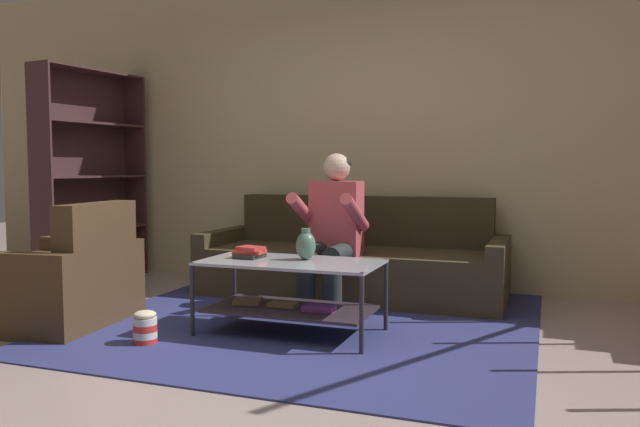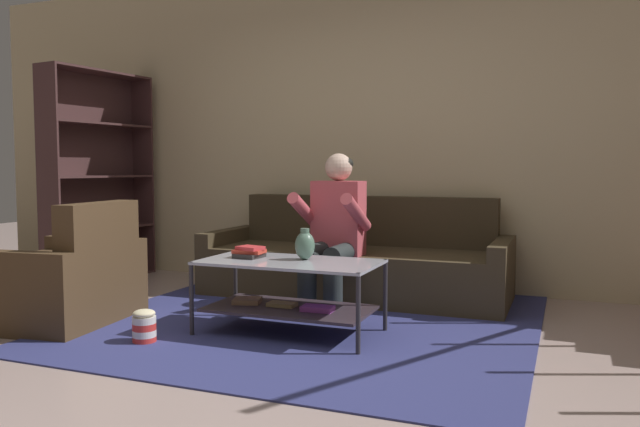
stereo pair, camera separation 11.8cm
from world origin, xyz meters
The scene contains 11 objects.
ground centered at (0.00, 0.00, 0.00)m, with size 16.80×16.80×0.00m, color #B49B94.
back_partition centered at (0.00, 2.46, 1.45)m, with size 8.40×0.12×2.90m, color #CFBA8D.
couch centered at (0.11, 1.92, 0.27)m, with size 2.50×0.90×0.82m.
person_seated_center centered at (0.11, 1.39, 0.63)m, with size 0.50×0.58×1.18m.
coffee_table centered at (0.09, 0.61, 0.31)m, with size 1.14×0.59×0.48m.
area_rug centered at (0.10, 1.14, 0.01)m, with size 3.00×3.25×0.01m.
vase centered at (0.17, 0.69, 0.57)m, with size 0.13×0.13×0.20m.
book_stack centered at (-0.20, 0.63, 0.51)m, with size 0.21×0.19×0.08m.
bookshelf centered at (-2.45, 1.68, 0.75)m, with size 0.43×1.17×1.98m.
armchair centered at (-1.49, 0.32, 0.28)m, with size 0.92×1.02×0.84m.
popcorn_tub centered at (-0.64, 0.09, 0.10)m, with size 0.14×0.14×0.21m.
Camera 2 is at (1.74, -2.98, 1.07)m, focal length 35.00 mm.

